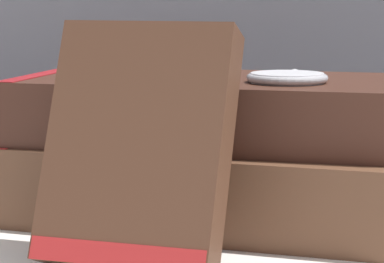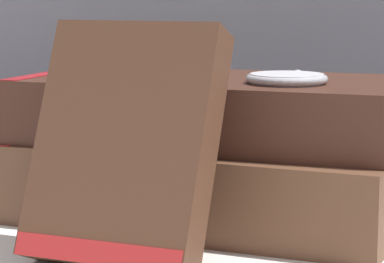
{
  "view_description": "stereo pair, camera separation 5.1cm",
  "coord_description": "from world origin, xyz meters",
  "px_view_note": "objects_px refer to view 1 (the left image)",
  "views": [
    {
      "loc": [
        0.18,
        -0.5,
        0.15
      ],
      "look_at": [
        0.01,
        0.03,
        0.06
      ],
      "focal_mm": 85.0,
      "sensor_mm": 36.0,
      "label": 1
    },
    {
      "loc": [
        0.22,
        -0.48,
        0.15
      ],
      "look_at": [
        0.01,
        0.03,
        0.06
      ],
      "focal_mm": 85.0,
      "sensor_mm": 36.0,
      "label": 2
    }
  ],
  "objects_px": {
    "book_flat_top": "(203,109)",
    "book_flat_bottom": "(201,179)",
    "reading_glasses": "(208,174)",
    "book_leaning_front": "(138,155)",
    "pocket_watch": "(287,78)"
  },
  "relations": [
    {
      "from": "pocket_watch",
      "to": "book_flat_top",
      "type": "bearing_deg",
      "value": 163.99
    },
    {
      "from": "book_leaning_front",
      "to": "pocket_watch",
      "type": "xyz_separation_m",
      "value": [
        0.06,
        0.1,
        0.03
      ]
    },
    {
      "from": "reading_glasses",
      "to": "book_flat_top",
      "type": "bearing_deg",
      "value": -63.12
    },
    {
      "from": "book_leaning_front",
      "to": "reading_glasses",
      "type": "xyz_separation_m",
      "value": [
        -0.03,
        0.24,
        -0.06
      ]
    },
    {
      "from": "book_flat_top",
      "to": "book_leaning_front",
      "type": "height_order",
      "value": "book_leaning_front"
    },
    {
      "from": "book_flat_bottom",
      "to": "pocket_watch",
      "type": "relative_size",
      "value": 4.66
    },
    {
      "from": "pocket_watch",
      "to": "reading_glasses",
      "type": "bearing_deg",
      "value": 123.02
    },
    {
      "from": "book_flat_top",
      "to": "pocket_watch",
      "type": "distance_m",
      "value": 0.06
    },
    {
      "from": "book_flat_top",
      "to": "reading_glasses",
      "type": "distance_m",
      "value": 0.14
    },
    {
      "from": "book_leaning_front",
      "to": "reading_glasses",
      "type": "height_order",
      "value": "book_leaning_front"
    },
    {
      "from": "pocket_watch",
      "to": "reading_glasses",
      "type": "distance_m",
      "value": 0.19
    },
    {
      "from": "reading_glasses",
      "to": "pocket_watch",
      "type": "bearing_deg",
      "value": -44.83
    },
    {
      "from": "book_flat_bottom",
      "to": "book_flat_top",
      "type": "xyz_separation_m",
      "value": [
        -0.0,
        0.01,
        0.05
      ]
    },
    {
      "from": "book_leaning_front",
      "to": "reading_glasses",
      "type": "relative_size",
      "value": 1.19
    },
    {
      "from": "book_flat_top",
      "to": "book_flat_bottom",
      "type": "bearing_deg",
      "value": -90.39
    }
  ]
}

